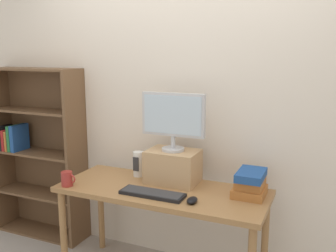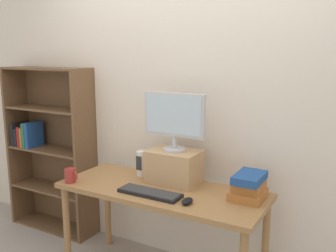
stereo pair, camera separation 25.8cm
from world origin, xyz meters
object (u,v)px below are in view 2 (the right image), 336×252
at_px(desk, 161,199).
at_px(computer_monitor, 174,118).
at_px(riser_box, 174,167).
at_px(coffee_mug, 70,175).
at_px(book_stack, 249,187).
at_px(desk_speaker, 142,163).
at_px(keyboard, 150,193).
at_px(computer_mouse, 187,201).
at_px(bookshelf_unit, 50,148).

relative_size(desk, computer_monitor, 3.12).
height_order(riser_box, coffee_mug, riser_box).
bearing_deg(book_stack, desk_speaker, 176.13).
bearing_deg(keyboard, desk_speaker, 130.84).
distance_m(computer_mouse, desk_speaker, 0.65).
bearing_deg(desk, computer_monitor, 83.01).
xyz_separation_m(book_stack, coffee_mug, (-1.23, -0.34, -0.03)).
bearing_deg(book_stack, coffee_mug, -164.62).
distance_m(bookshelf_unit, riser_box, 1.40).
xyz_separation_m(keyboard, computer_mouse, (0.29, -0.01, 0.01)).
xyz_separation_m(computer_mouse, desk_speaker, (-0.56, 0.33, 0.08)).
height_order(riser_box, computer_monitor, computer_monitor).
distance_m(computer_monitor, coffee_mug, 0.87).
bearing_deg(computer_mouse, book_stack, 41.36).
bearing_deg(computer_mouse, riser_box, 130.36).
height_order(coffee_mug, desk_speaker, desk_speaker).
height_order(riser_box, desk_speaker, riser_box).
bearing_deg(desk, book_stack, 11.03).
height_order(computer_monitor, desk_speaker, computer_monitor).
relative_size(bookshelf_unit, riser_box, 4.15).
bearing_deg(keyboard, computer_monitor, 85.15).
bearing_deg(computer_monitor, bookshelf_unit, 174.79).
height_order(desk, desk_speaker, desk_speaker).
bearing_deg(desk, riser_box, 83.07).
xyz_separation_m(computer_monitor, keyboard, (-0.02, -0.29, -0.47)).
xyz_separation_m(computer_monitor, desk_speaker, (-0.30, 0.02, -0.38)).
bearing_deg(keyboard, bookshelf_unit, 163.00).
relative_size(keyboard, desk_speaker, 2.29).
distance_m(riser_box, desk_speaker, 0.30).
relative_size(book_stack, desk_speaker, 1.37).
height_order(bookshelf_unit, computer_monitor, bookshelf_unit).
bearing_deg(computer_monitor, desk, -96.99).
bearing_deg(desk, bookshelf_unit, 168.61).
height_order(bookshelf_unit, computer_mouse, bookshelf_unit).
height_order(keyboard, book_stack, book_stack).
height_order(desk, computer_mouse, computer_mouse).
bearing_deg(desk, computer_mouse, -29.18).
relative_size(computer_monitor, computer_mouse, 4.53).
xyz_separation_m(keyboard, desk_speaker, (-0.27, 0.32, 0.08)).
bearing_deg(riser_box, desk_speaker, 175.82).
bearing_deg(keyboard, coffee_mug, -172.67).
relative_size(desk, riser_box, 3.99).
distance_m(computer_monitor, book_stack, 0.69).
distance_m(coffee_mug, desk_speaker, 0.54).
relative_size(desk, book_stack, 5.57).
bearing_deg(book_stack, computer_mouse, -138.64).
height_order(desk, computer_monitor, computer_monitor).
xyz_separation_m(desk, keyboard, (-0.01, -0.14, 0.10)).
xyz_separation_m(bookshelf_unit, riser_box, (1.40, -0.13, 0.06)).
bearing_deg(bookshelf_unit, computer_mouse, -14.67).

